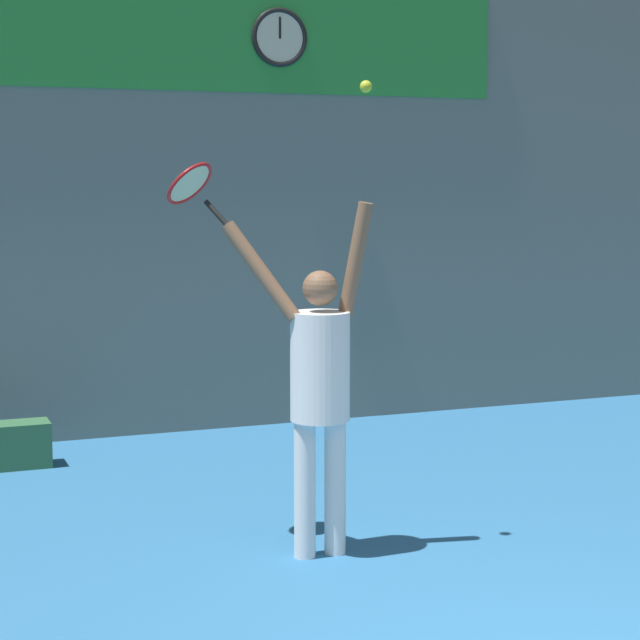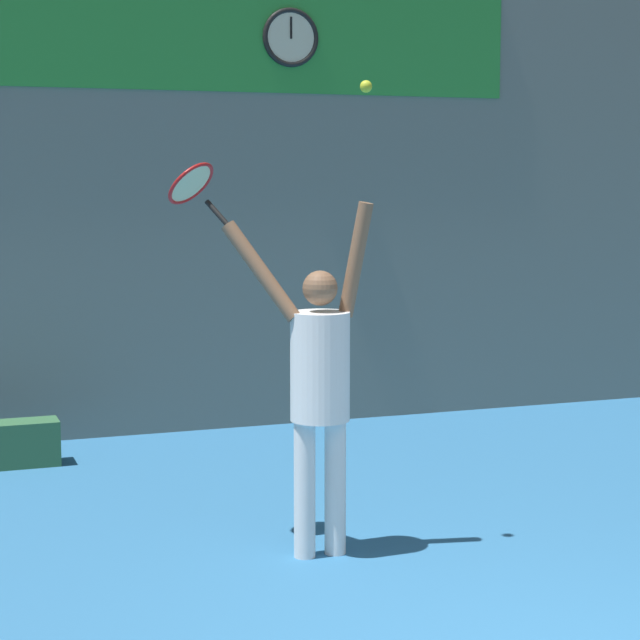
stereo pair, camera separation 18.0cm
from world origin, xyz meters
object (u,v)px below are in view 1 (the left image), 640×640
at_px(tennis_player, 319,379).
at_px(tennis_racket, 191,186).
at_px(scoreboard_clock, 280,37).
at_px(equipment_bag, 4,446).
at_px(tennis_ball, 366,87).

relative_size(tennis_player, tennis_racket, 5.05).
relative_size(scoreboard_clock, equipment_bag, 0.74).
xyz_separation_m(tennis_player, tennis_racket, (-0.65, 0.46, 1.15)).
height_order(scoreboard_clock, tennis_racket, scoreboard_clock).
height_order(scoreboard_clock, tennis_player, scoreboard_clock).
height_order(scoreboard_clock, tennis_ball, scoreboard_clock).
xyz_separation_m(tennis_ball, equipment_bag, (-1.81, 2.97, -2.63)).
bearing_deg(scoreboard_clock, tennis_ball, -101.63).
relative_size(scoreboard_clock, tennis_ball, 7.34).
distance_m(scoreboard_clock, tennis_player, 4.50).
bearing_deg(scoreboard_clock, equipment_bag, -163.60).
relative_size(scoreboard_clock, tennis_racket, 1.24).
xyz_separation_m(tennis_racket, equipment_bag, (-0.91, 2.42, -2.06)).
xyz_separation_m(tennis_racket, tennis_ball, (0.91, -0.55, 0.57)).
distance_m(scoreboard_clock, tennis_racket, 3.82).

